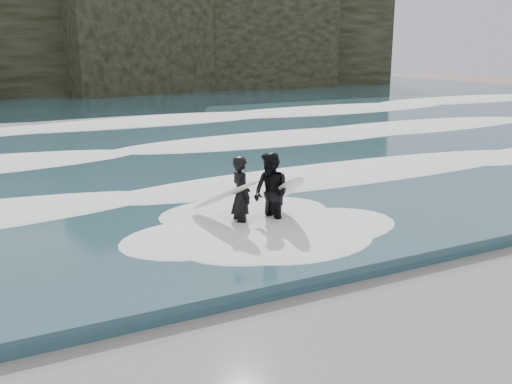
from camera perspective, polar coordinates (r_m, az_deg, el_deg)
sea at (r=34.32m, az=-20.02°, el=6.84°), size 90.00×52.00×0.30m
headland at (r=50.99m, az=-23.16°, el=14.29°), size 70.00×9.00×10.00m
foam_near at (r=14.95m, az=-9.73°, el=-0.57°), size 60.00×3.20×0.20m
foam_mid at (r=21.58m, az=-15.42°, el=3.82°), size 60.00×4.00×0.24m
foam_far at (r=30.35m, az=-19.05°, el=6.58°), size 60.00×4.80×0.30m
surfer_left at (r=12.90m, az=-1.89°, el=-0.38°), size 1.32×2.14×1.83m
surfer_right at (r=12.98m, az=1.63°, el=-0.15°), size 1.30×1.86×1.90m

